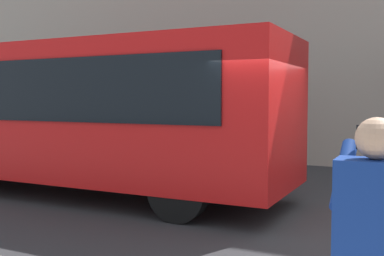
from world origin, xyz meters
The scene contains 3 objects.
ground_plane centered at (0.00, 0.00, 0.00)m, with size 60.00×60.00×0.00m, color #2B2B2D.
red_bus centered at (4.88, -0.26, 1.68)m, with size 9.05×2.54×3.08m.
pedestrian_photographer centered at (-1.33, 4.62, 1.14)m, with size 0.53×0.52×1.70m.
Camera 1 is at (-1.52, 7.17, 1.94)m, focal length 43.18 mm.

